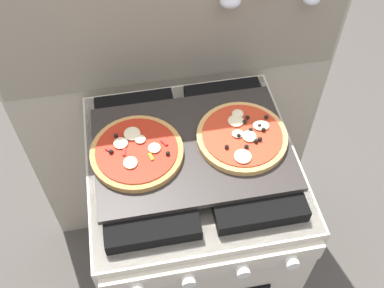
{
  "coord_description": "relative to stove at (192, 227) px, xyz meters",
  "views": [
    {
      "loc": [
        -0.14,
        -0.76,
        1.9
      ],
      "look_at": [
        0.0,
        0.0,
        0.93
      ],
      "focal_mm": 42.31,
      "sensor_mm": 36.0,
      "label": 1
    }
  ],
  "objects": [
    {
      "name": "stove",
      "position": [
        0.0,
        0.0,
        0.0
      ],
      "size": [
        0.6,
        0.64,
        0.9
      ],
      "color": "beige",
      "rests_on": "ground_plane"
    },
    {
      "name": "pizza_left",
      "position": [
        -0.15,
        0.01,
        0.48
      ],
      "size": [
        0.25,
        0.25,
        0.03
      ],
      "color": "#C18947",
      "rests_on": "baking_tray"
    },
    {
      "name": "pizza_right",
      "position": [
        0.14,
        0.01,
        0.48
      ],
      "size": [
        0.25,
        0.25,
        0.03
      ],
      "color": "tan",
      "rests_on": "baking_tray"
    },
    {
      "name": "baking_tray",
      "position": [
        0.0,
        0.0,
        0.46
      ],
      "size": [
        0.54,
        0.38,
        0.02
      ],
      "primitive_type": "cube",
      "color": "#2D2826",
      "rests_on": "stove"
    },
    {
      "name": "ground_plane",
      "position": [
        0.0,
        0.0,
        -0.45
      ],
      "size": [
        4.0,
        4.0,
        0.0
      ],
      "primitive_type": "plane",
      "color": "#4C4742"
    },
    {
      "name": "kitchen_backsplash",
      "position": [
        0.0,
        0.34,
        0.34
      ],
      "size": [
        1.1,
        0.09,
        1.55
      ],
      "color": "#B2A893",
      "rests_on": "ground_plane"
    }
  ]
}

